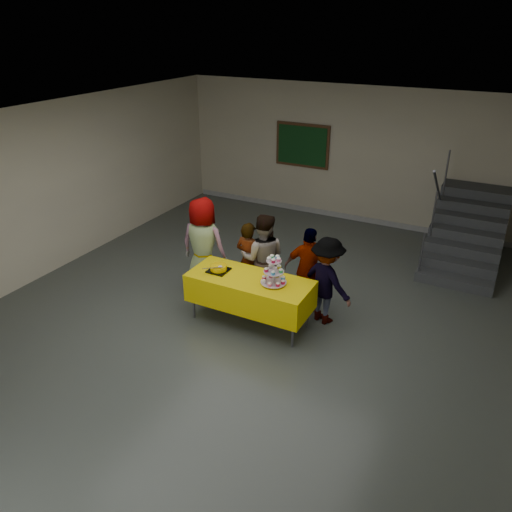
{
  "coord_description": "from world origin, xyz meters",
  "views": [
    {
      "loc": [
        3.17,
        -5.66,
        4.29
      ],
      "look_at": [
        0.07,
        0.29,
        1.05
      ],
      "focal_mm": 35.0,
      "sensor_mm": 36.0,
      "label": 1
    }
  ],
  "objects_px": {
    "bear_cake": "(219,267)",
    "schoolchild_e": "(327,281)",
    "bake_table": "(250,291)",
    "schoolchild_a": "(203,246)",
    "schoolchild_b": "(249,260)",
    "cupcake_stand": "(274,273)",
    "schoolchild_d": "(309,270)",
    "noticeboard": "(302,145)",
    "staircase": "(467,233)",
    "schoolchild_c": "(263,258)"
  },
  "relations": [
    {
      "from": "schoolchild_a",
      "to": "schoolchild_d",
      "type": "bearing_deg",
      "value": -177.69
    },
    {
      "from": "schoolchild_d",
      "to": "schoolchild_e",
      "type": "distance_m",
      "value": 0.4
    },
    {
      "from": "bake_table",
      "to": "noticeboard",
      "type": "distance_m",
      "value": 5.14
    },
    {
      "from": "cupcake_stand",
      "to": "bear_cake",
      "type": "relative_size",
      "value": 1.24
    },
    {
      "from": "bake_table",
      "to": "schoolchild_d",
      "type": "height_order",
      "value": "schoolchild_d"
    },
    {
      "from": "bake_table",
      "to": "schoolchild_b",
      "type": "xyz_separation_m",
      "value": [
        -0.4,
        0.71,
        0.11
      ]
    },
    {
      "from": "schoolchild_d",
      "to": "schoolchild_b",
      "type": "bearing_deg",
      "value": -0.33
    },
    {
      "from": "schoolchild_b",
      "to": "staircase",
      "type": "xyz_separation_m",
      "value": [
        3.03,
        3.33,
        -0.17
      ]
    },
    {
      "from": "staircase",
      "to": "cupcake_stand",
      "type": "bearing_deg",
      "value": -119.02
    },
    {
      "from": "bear_cake",
      "to": "schoolchild_b",
      "type": "height_order",
      "value": "schoolchild_b"
    },
    {
      "from": "bear_cake",
      "to": "cupcake_stand",
      "type": "bearing_deg",
      "value": 1.29
    },
    {
      "from": "bake_table",
      "to": "cupcake_stand",
      "type": "height_order",
      "value": "cupcake_stand"
    },
    {
      "from": "schoolchild_c",
      "to": "noticeboard",
      "type": "xyz_separation_m",
      "value": [
        -1.09,
        4.16,
        0.84
      ]
    },
    {
      "from": "schoolchild_d",
      "to": "noticeboard",
      "type": "relative_size",
      "value": 1.08
    },
    {
      "from": "schoolchild_d",
      "to": "schoolchild_e",
      "type": "bearing_deg",
      "value": 149.43
    },
    {
      "from": "cupcake_stand",
      "to": "schoolchild_a",
      "type": "xyz_separation_m",
      "value": [
        -1.56,
        0.54,
        -0.12
      ]
    },
    {
      "from": "schoolchild_d",
      "to": "noticeboard",
      "type": "height_order",
      "value": "noticeboard"
    },
    {
      "from": "bear_cake",
      "to": "schoolchild_a",
      "type": "xyz_separation_m",
      "value": [
        -0.64,
        0.56,
        0.0
      ]
    },
    {
      "from": "schoolchild_a",
      "to": "staircase",
      "type": "xyz_separation_m",
      "value": [
        3.8,
        3.49,
        -0.34
      ]
    },
    {
      "from": "bake_table",
      "to": "schoolchild_e",
      "type": "distance_m",
      "value": 1.16
    },
    {
      "from": "schoolchild_a",
      "to": "schoolchild_d",
      "type": "distance_m",
      "value": 1.83
    },
    {
      "from": "schoolchild_b",
      "to": "schoolchild_c",
      "type": "relative_size",
      "value": 0.88
    },
    {
      "from": "cupcake_stand",
      "to": "schoolchild_d",
      "type": "relative_size",
      "value": 0.32
    },
    {
      "from": "bear_cake",
      "to": "schoolchild_d",
      "type": "height_order",
      "value": "schoolchild_d"
    },
    {
      "from": "cupcake_stand",
      "to": "staircase",
      "type": "bearing_deg",
      "value": 60.98
    },
    {
      "from": "schoolchild_c",
      "to": "staircase",
      "type": "xyz_separation_m",
      "value": [
        2.77,
        3.33,
        -0.27
      ]
    },
    {
      "from": "schoolchild_b",
      "to": "schoolchild_c",
      "type": "bearing_deg",
      "value": -171.32
    },
    {
      "from": "cupcake_stand",
      "to": "schoolchild_b",
      "type": "height_order",
      "value": "schoolchild_b"
    },
    {
      "from": "bake_table",
      "to": "schoolchild_b",
      "type": "relative_size",
      "value": 1.42
    },
    {
      "from": "schoolchild_d",
      "to": "staircase",
      "type": "bearing_deg",
      "value": -124.52
    },
    {
      "from": "bake_table",
      "to": "schoolchild_c",
      "type": "distance_m",
      "value": 0.76
    },
    {
      "from": "schoolchild_d",
      "to": "noticeboard",
      "type": "xyz_separation_m",
      "value": [
        -1.87,
        4.11,
        0.9
      ]
    },
    {
      "from": "schoolchild_b",
      "to": "schoolchild_d",
      "type": "height_order",
      "value": "schoolchild_d"
    },
    {
      "from": "cupcake_stand",
      "to": "noticeboard",
      "type": "xyz_separation_m",
      "value": [
        -1.62,
        4.87,
        0.65
      ]
    },
    {
      "from": "schoolchild_b",
      "to": "schoolchild_e",
      "type": "bearing_deg",
      "value": -177.26
    },
    {
      "from": "schoolchild_a",
      "to": "schoolchild_b",
      "type": "relative_size",
      "value": 1.25
    },
    {
      "from": "bear_cake",
      "to": "schoolchild_b",
      "type": "distance_m",
      "value": 0.76
    },
    {
      "from": "bear_cake",
      "to": "bake_table",
      "type": "bearing_deg",
      "value": 1.44
    },
    {
      "from": "schoolchild_a",
      "to": "staircase",
      "type": "bearing_deg",
      "value": -141.9
    },
    {
      "from": "schoolchild_a",
      "to": "schoolchild_c",
      "type": "height_order",
      "value": "schoolchild_a"
    },
    {
      "from": "bear_cake",
      "to": "schoolchild_e",
      "type": "relative_size",
      "value": 0.26
    },
    {
      "from": "schoolchild_b",
      "to": "schoolchild_e",
      "type": "distance_m",
      "value": 1.4
    },
    {
      "from": "schoolchild_e",
      "to": "staircase",
      "type": "xyz_separation_m",
      "value": [
        1.63,
        3.46,
        -0.21
      ]
    },
    {
      "from": "bear_cake",
      "to": "schoolchild_e",
      "type": "distance_m",
      "value": 1.65
    },
    {
      "from": "schoolchild_c",
      "to": "schoolchild_e",
      "type": "distance_m",
      "value": 1.15
    },
    {
      "from": "noticeboard",
      "to": "schoolchild_d",
      "type": "bearing_deg",
      "value": -65.49
    },
    {
      "from": "bear_cake",
      "to": "staircase",
      "type": "xyz_separation_m",
      "value": [
        3.16,
        4.06,
        -0.34
      ]
    },
    {
      "from": "cupcake_stand",
      "to": "schoolchild_a",
      "type": "height_order",
      "value": "schoolchild_a"
    },
    {
      "from": "cupcake_stand",
      "to": "staircase",
      "type": "height_order",
      "value": "staircase"
    },
    {
      "from": "bake_table",
      "to": "cupcake_stand",
      "type": "xyz_separation_m",
      "value": [
        0.39,
        0.01,
        0.39
      ]
    }
  ]
}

